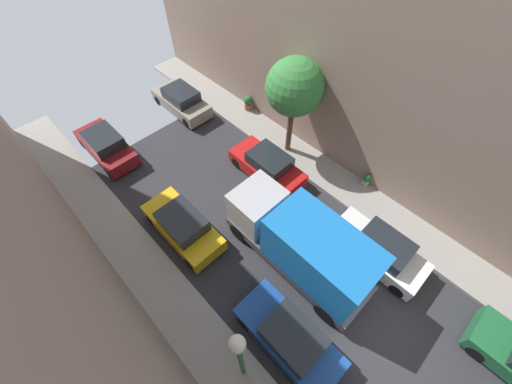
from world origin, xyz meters
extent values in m
plane|color=#2D2D33|center=(0.00, 0.00, 0.00)|extent=(32.00, 32.00, 0.00)
cube|color=gray|center=(5.00, 0.00, 0.07)|extent=(2.00, 44.00, 0.15)
cube|color=#194799|center=(-2.70, 2.40, 0.55)|extent=(1.76, 4.20, 0.76)
cube|color=#1E2328|center=(-2.70, 2.25, 1.25)|extent=(1.56, 2.10, 0.64)
cylinder|color=black|center=(-3.48, 3.95, 0.32)|extent=(0.22, 0.64, 0.64)
cylinder|color=black|center=(-1.92, 3.95, 0.32)|extent=(0.22, 0.64, 0.64)
cylinder|color=black|center=(-1.92, 0.85, 0.32)|extent=(0.22, 0.64, 0.64)
cube|color=gold|center=(-2.70, 8.96, 0.55)|extent=(1.76, 4.20, 0.76)
cube|color=#1E2328|center=(-2.70, 8.81, 1.25)|extent=(1.56, 2.10, 0.64)
cylinder|color=black|center=(-3.48, 10.51, 0.32)|extent=(0.22, 0.64, 0.64)
cylinder|color=black|center=(-1.92, 10.51, 0.32)|extent=(0.22, 0.64, 0.64)
cylinder|color=black|center=(-3.48, 7.41, 0.32)|extent=(0.22, 0.64, 0.64)
cylinder|color=black|center=(-1.92, 7.41, 0.32)|extent=(0.22, 0.64, 0.64)
cube|color=maroon|center=(-2.70, 16.19, 0.55)|extent=(1.76, 4.20, 0.76)
cube|color=#1E2328|center=(-2.70, 16.04, 1.25)|extent=(1.56, 2.10, 0.64)
cylinder|color=black|center=(-3.48, 17.74, 0.32)|extent=(0.22, 0.64, 0.64)
cylinder|color=black|center=(-1.92, 17.74, 0.32)|extent=(0.22, 0.64, 0.64)
cylinder|color=black|center=(-3.48, 14.64, 0.32)|extent=(0.22, 0.64, 0.64)
cylinder|color=black|center=(-1.92, 14.64, 0.32)|extent=(0.22, 0.64, 0.64)
cylinder|color=black|center=(1.92, -2.73, 0.32)|extent=(0.22, 0.64, 0.64)
cylinder|color=black|center=(3.48, -2.73, 0.32)|extent=(0.22, 0.64, 0.64)
cube|color=white|center=(2.70, 2.06, 0.55)|extent=(1.76, 4.20, 0.76)
cube|color=#1E2328|center=(2.70, 1.91, 1.25)|extent=(1.56, 2.10, 0.64)
cylinder|color=black|center=(1.92, 3.61, 0.32)|extent=(0.22, 0.64, 0.64)
cylinder|color=black|center=(3.48, 3.61, 0.32)|extent=(0.22, 0.64, 0.64)
cylinder|color=black|center=(1.92, 0.51, 0.32)|extent=(0.22, 0.64, 0.64)
cylinder|color=black|center=(3.48, 0.51, 0.32)|extent=(0.22, 0.64, 0.64)
cube|color=red|center=(2.70, 8.82, 0.55)|extent=(1.76, 4.20, 0.76)
cube|color=#1E2328|center=(2.70, 8.67, 1.25)|extent=(1.56, 2.10, 0.64)
cylinder|color=black|center=(1.92, 10.37, 0.32)|extent=(0.22, 0.64, 0.64)
cylinder|color=black|center=(3.48, 10.37, 0.32)|extent=(0.22, 0.64, 0.64)
cylinder|color=black|center=(1.92, 7.27, 0.32)|extent=(0.22, 0.64, 0.64)
cylinder|color=black|center=(3.48, 7.27, 0.32)|extent=(0.22, 0.64, 0.64)
cube|color=gray|center=(2.70, 16.52, 0.55)|extent=(1.76, 4.20, 0.76)
cube|color=#1E2328|center=(2.70, 16.37, 1.25)|extent=(1.56, 2.10, 0.64)
cylinder|color=black|center=(1.92, 18.07, 0.32)|extent=(0.22, 0.64, 0.64)
cylinder|color=black|center=(3.48, 18.07, 0.32)|extent=(0.22, 0.64, 0.64)
cylinder|color=black|center=(1.92, 14.97, 0.32)|extent=(0.22, 0.64, 0.64)
cylinder|color=black|center=(3.48, 14.97, 0.32)|extent=(0.22, 0.64, 0.64)
cube|color=#4C4C51|center=(0.00, 4.41, 0.73)|extent=(2.20, 6.60, 0.50)
cube|color=#B7B7BC|center=(0.00, 6.81, 1.83)|extent=(2.10, 1.80, 1.70)
cube|color=blue|center=(0.00, 3.41, 2.18)|extent=(2.24, 4.20, 2.40)
cylinder|color=black|center=(-0.98, 7.01, 0.48)|extent=(0.30, 0.96, 0.96)
cylinder|color=black|center=(0.98, 7.01, 0.48)|extent=(0.30, 0.96, 0.96)
cylinder|color=black|center=(-0.98, 2.01, 0.48)|extent=(0.30, 0.96, 0.96)
cylinder|color=black|center=(0.98, 2.01, 0.48)|extent=(0.30, 0.96, 0.96)
cylinder|color=brown|center=(4.85, 9.27, 1.66)|extent=(0.30, 0.30, 3.02)
sphere|color=#38843D|center=(4.85, 9.27, 4.22)|extent=(2.81, 2.81, 2.81)
cylinder|color=#B2A899|center=(5.79, 4.65, 0.35)|extent=(0.35, 0.35, 0.41)
sphere|color=#23602D|center=(5.79, 4.65, 0.72)|extent=(0.42, 0.42, 0.42)
cylinder|color=brown|center=(5.70, 13.46, 0.37)|extent=(0.50, 0.50, 0.45)
sphere|color=#23602D|center=(5.70, 13.46, 0.82)|extent=(0.55, 0.55, 0.55)
cylinder|color=#26723F|center=(-4.60, 2.80, 2.51)|extent=(0.16, 0.16, 4.73)
sphere|color=white|center=(-4.60, 2.80, 5.10)|extent=(0.44, 0.44, 0.44)
camera|label=1|loc=(-5.26, 1.49, 12.86)|focal=21.48mm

